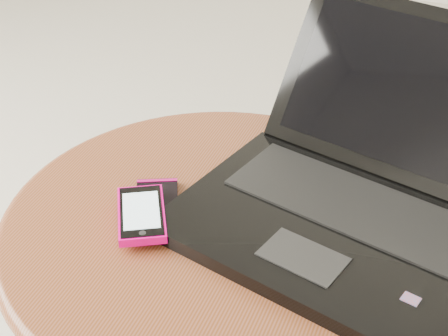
% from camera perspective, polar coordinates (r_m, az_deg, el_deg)
% --- Properties ---
extents(table, '(0.57, 0.57, 0.45)m').
position_cam_1_polar(table, '(0.95, -0.31, -8.76)').
color(table, brown).
rests_on(table, ground).
extents(laptop, '(0.46, 0.48, 0.21)m').
position_cam_1_polar(laptop, '(0.88, 10.79, -1.77)').
color(laptop, black).
rests_on(laptop, table).
extents(phone_black, '(0.09, 0.12, 0.01)m').
position_cam_1_polar(phone_black, '(0.90, -5.52, -2.99)').
color(phone_black, black).
rests_on(phone_black, table).
extents(phone_pink, '(0.10, 0.12, 0.01)m').
position_cam_1_polar(phone_pink, '(0.87, -6.77, -3.77)').
color(phone_pink, '#FA0085').
rests_on(phone_pink, phone_black).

